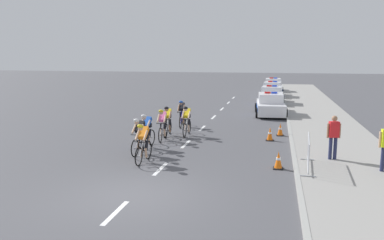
# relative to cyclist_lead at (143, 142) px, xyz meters

# --- Properties ---
(ground_plane) EXTENTS (160.00, 160.00, 0.00)m
(ground_plane) POSITION_rel_cyclist_lead_xyz_m (0.87, -3.41, -0.79)
(ground_plane) COLOR #4C4C51
(sidewalk_slab) EXTENTS (4.08, 60.00, 0.12)m
(sidewalk_slab) POSITION_rel_cyclist_lead_xyz_m (7.57, 10.59, -0.73)
(sidewalk_slab) COLOR gray
(sidewalk_slab) RESTS_ON ground
(kerb_edge) EXTENTS (0.16, 60.00, 0.13)m
(kerb_edge) POSITION_rel_cyclist_lead_xyz_m (5.61, 10.59, -0.72)
(kerb_edge) COLOR #9E9E99
(kerb_edge) RESTS_ON ground
(lane_markings_centre) EXTENTS (0.14, 29.60, 0.01)m
(lane_markings_centre) POSITION_rel_cyclist_lead_xyz_m (0.87, 9.33, -0.78)
(lane_markings_centre) COLOR white
(lane_markings_centre) RESTS_ON ground
(cyclist_lead) EXTENTS (0.42, 1.72, 1.56)m
(cyclist_lead) POSITION_rel_cyclist_lead_xyz_m (0.00, 0.00, 0.00)
(cyclist_lead) COLOR black
(cyclist_lead) RESTS_ON ground
(cyclist_second) EXTENTS (0.44, 1.72, 1.56)m
(cyclist_second) POSITION_rel_cyclist_lead_xyz_m (-0.57, 1.17, 0.00)
(cyclist_second) COLOR black
(cyclist_second) RESTS_ON ground
(cyclist_third) EXTENTS (0.44, 1.72, 1.56)m
(cyclist_third) POSITION_rel_cyclist_lead_xyz_m (-0.64, 2.28, 0.00)
(cyclist_third) COLOR black
(cyclist_third) RESTS_ON ground
(cyclist_fourth) EXTENTS (0.43, 1.72, 1.56)m
(cyclist_fourth) POSITION_rel_cyclist_lead_xyz_m (-0.39, 3.87, 0.00)
(cyclist_fourth) COLOR black
(cyclist_fourth) RESTS_ON ground
(cyclist_fifth) EXTENTS (0.44, 1.72, 1.56)m
(cyclist_fifth) POSITION_rel_cyclist_lead_xyz_m (-0.45, 4.97, 0.00)
(cyclist_fifth) COLOR black
(cyclist_fifth) RESTS_ON ground
(cyclist_sixth) EXTENTS (0.42, 1.72, 1.56)m
(cyclist_sixth) POSITION_rel_cyclist_lead_xyz_m (0.48, 5.22, 0.00)
(cyclist_sixth) COLOR black
(cyclist_sixth) RESTS_ON ground
(cyclist_seventh) EXTENTS (0.44, 1.72, 1.56)m
(cyclist_seventh) POSITION_rel_cyclist_lead_xyz_m (-0.35, 7.53, 0.00)
(cyclist_seventh) COLOR black
(cyclist_seventh) RESTS_ON ground
(police_car_nearest) EXTENTS (2.23, 4.51, 1.59)m
(police_car_nearest) POSITION_rel_cyclist_lead_xyz_m (4.48, 13.06, -0.11)
(police_car_nearest) COLOR white
(police_car_nearest) RESTS_ON ground
(police_car_second) EXTENTS (2.13, 4.46, 1.59)m
(police_car_second) POSITION_rel_cyclist_lead_xyz_m (4.47, 18.99, -0.11)
(police_car_second) COLOR silver
(police_car_second) RESTS_ON ground
(police_car_third) EXTENTS (2.16, 4.48, 1.59)m
(police_car_third) POSITION_rel_cyclist_lead_xyz_m (4.47, 24.48, -0.11)
(police_car_third) COLOR silver
(police_car_third) RESTS_ON ground
(police_car_furthest) EXTENTS (2.15, 4.48, 1.59)m
(police_car_furthest) POSITION_rel_cyclist_lead_xyz_m (4.48, 30.10, -0.11)
(police_car_furthest) COLOR white
(police_car_furthest) RESTS_ON ground
(crowd_barrier_front) EXTENTS (0.63, 2.32, 1.07)m
(crowd_barrier_front) POSITION_rel_cyclist_lead_xyz_m (6.00, 0.20, -0.14)
(crowd_barrier_front) COLOR #B7BABF
(crowd_barrier_front) RESTS_ON sidewalk_slab
(traffic_cone_near) EXTENTS (0.36, 0.36, 0.64)m
(traffic_cone_near) POSITION_rel_cyclist_lead_xyz_m (4.61, 4.92, -0.48)
(traffic_cone_near) COLOR black
(traffic_cone_near) RESTS_ON ground
(traffic_cone_mid) EXTENTS (0.36, 0.36, 0.64)m
(traffic_cone_mid) POSITION_rel_cyclist_lead_xyz_m (5.09, 6.19, -0.48)
(traffic_cone_mid) COLOR black
(traffic_cone_mid) RESTS_ON ground
(traffic_cone_far) EXTENTS (0.36, 0.36, 0.64)m
(traffic_cone_far) POSITION_rel_cyclist_lead_xyz_m (4.99, 0.25, -0.48)
(traffic_cone_far) COLOR black
(traffic_cone_far) RESTS_ON ground
(spectator_middle) EXTENTS (0.53, 0.29, 1.68)m
(spectator_middle) POSITION_rel_cyclist_lead_xyz_m (7.00, 1.57, 0.30)
(spectator_middle) COLOR #23284C
(spectator_middle) RESTS_ON sidewalk_slab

